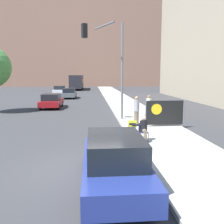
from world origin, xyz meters
The scene contains 13 objects.
ground_plane centered at (0.00, 0.00, 0.00)m, with size 160.00×160.00×0.00m, color #38383A.
sidewalk_curb centered at (3.72, 15.00, 0.07)m, with size 3.53×90.00×0.15m, color #B7B2A8.
building_backdrop_far centered at (-2.00, 70.42, 14.45)m, with size 52.00×12.00×28.91m.
seated_protester centered at (2.48, 3.04, 0.76)m, with size 0.93×0.77×1.17m.
jogger_on_sidewalk centered at (2.85, 6.82, 1.04)m, with size 0.34×0.34×1.75m.
pedestrian_behind centered at (4.06, 8.80, 0.99)m, with size 0.34×0.34×1.65m.
protest_banner centered at (4.42, 6.28, 0.96)m, with size 2.33×0.06×1.53m.
traffic_light_pole centered at (1.37, 8.72, 4.43)m, with size 2.75×2.52×6.41m.
parked_car_curbside centered at (0.77, -1.18, 0.74)m, with size 1.73×4.54×1.50m.
car_on_road_nearest centered at (-3.70, 16.52, 0.70)m, with size 1.83×4.23×1.40m.
car_on_road_midblock centered at (-2.91, 26.94, 0.71)m, with size 1.80×4.17×1.41m.
car_on_road_distant centered at (-5.23, 35.25, 0.70)m, with size 1.85×4.71×1.40m.
city_bus_on_road centered at (-3.07, 48.92, 1.84)m, with size 2.61×11.65×3.19m.
Camera 1 is at (0.14, -7.87, 3.13)m, focal length 40.00 mm.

